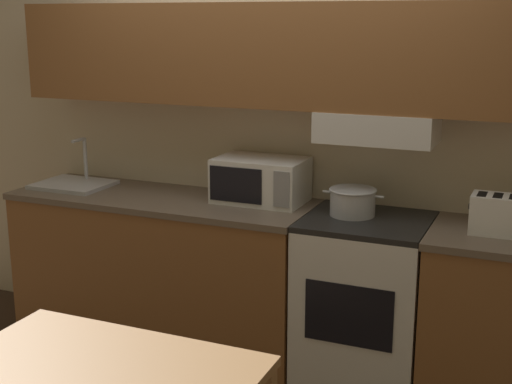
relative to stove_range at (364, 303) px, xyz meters
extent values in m
plane|color=#3D2D23|center=(-0.57, 0.30, -0.47)|extent=(16.00, 16.00, 0.00)
cube|color=beige|center=(-0.57, 0.33, 0.80)|extent=(5.50, 0.05, 2.55)
cube|color=brown|center=(-0.57, 0.14, 1.29)|extent=(3.10, 0.32, 0.55)
cube|color=white|center=(0.00, 0.14, 0.93)|extent=(0.61, 0.34, 0.16)
cube|color=brown|center=(-1.23, 0.00, -0.02)|extent=(1.78, 0.61, 0.90)
cube|color=brown|center=(-1.23, 0.00, 0.45)|extent=(1.80, 0.63, 0.04)
cube|color=brown|center=(0.66, 0.00, -0.02)|extent=(0.64, 0.61, 0.90)
cube|color=brown|center=(0.66, 0.00, 0.45)|extent=(0.66, 0.63, 0.04)
cube|color=white|center=(0.00, 0.00, -0.02)|extent=(0.64, 0.61, 0.91)
cube|color=black|center=(0.00, 0.00, 0.45)|extent=(0.64, 0.61, 0.03)
cube|color=black|center=(0.00, -0.31, 0.05)|extent=(0.45, 0.01, 0.32)
cylinder|color=black|center=(-0.14, -0.12, 0.47)|extent=(0.09, 0.09, 0.01)
cylinder|color=black|center=(0.14, -0.12, 0.47)|extent=(0.09, 0.09, 0.01)
cylinder|color=black|center=(-0.14, 0.12, 0.47)|extent=(0.09, 0.09, 0.01)
cylinder|color=black|center=(0.14, 0.12, 0.47)|extent=(0.09, 0.09, 0.01)
cylinder|color=#B7BABF|center=(-0.09, 0.04, 0.54)|extent=(0.24, 0.24, 0.14)
torus|color=#B7BABF|center=(-0.09, 0.04, 0.61)|extent=(0.25, 0.25, 0.01)
cylinder|color=#B7BABF|center=(-0.23, 0.04, 0.58)|extent=(0.05, 0.01, 0.01)
cylinder|color=#B7BABF|center=(0.05, 0.04, 0.58)|extent=(0.05, 0.01, 0.01)
cube|color=white|center=(-0.65, 0.12, 0.59)|extent=(0.50, 0.33, 0.25)
cube|color=black|center=(-0.73, -0.05, 0.59)|extent=(0.31, 0.01, 0.19)
cube|color=gray|center=(-0.46, -0.05, 0.59)|extent=(0.09, 0.01, 0.19)
cube|color=white|center=(0.67, -0.01, 0.56)|extent=(0.31, 0.17, 0.19)
cube|color=black|center=(0.51, -0.01, 0.59)|extent=(0.01, 0.02, 0.02)
cube|color=black|center=(0.56, -0.01, 0.65)|extent=(0.04, 0.12, 0.01)
cube|color=black|center=(0.63, -0.01, 0.65)|extent=(0.04, 0.12, 0.01)
cube|color=#B7BABF|center=(-1.86, 0.00, 0.48)|extent=(0.44, 0.36, 0.02)
cube|color=#4C4F54|center=(-1.86, -0.02, 0.49)|extent=(0.37, 0.27, 0.01)
cylinder|color=#B7BABF|center=(-1.86, 0.13, 0.62)|extent=(0.02, 0.02, 0.25)
cylinder|color=#B7BABF|center=(-1.86, 0.07, 0.75)|extent=(0.02, 0.12, 0.02)
cube|color=#9E7042|center=(-0.53, -1.67, 0.27)|extent=(1.10, 0.80, 0.04)
camera|label=1|loc=(0.87, -3.49, 1.48)|focal=50.00mm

